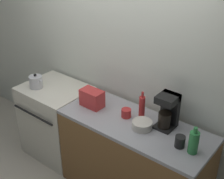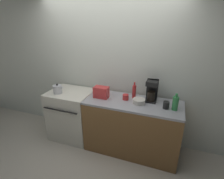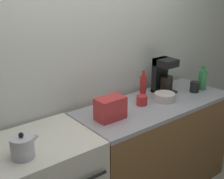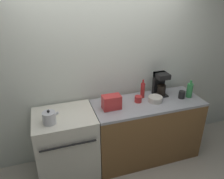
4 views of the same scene
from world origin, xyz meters
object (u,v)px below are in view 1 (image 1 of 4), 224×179
toaster (92,98)px  coffee_maker (168,110)px  bottle_green (194,142)px  cup_red (126,113)px  bowl (142,125)px  kettle (36,82)px  cup_black (180,142)px  stove (57,120)px  bottle_red (142,106)px

toaster → coffee_maker: bearing=11.9°
bottle_green → cup_red: (-0.76, 0.09, -0.06)m
bottle_green → bowl: size_ratio=1.32×
kettle → cup_black: size_ratio=1.80×
stove → bottle_green: bearing=-1.8°
cup_red → toaster: bearing=-172.1°
cup_black → kettle: bearing=-177.9°
bottle_red → bowl: bottle_red is taller
kettle → bowl: size_ratio=1.00×
bottle_green → kettle: bearing=-178.1°
bottle_red → cup_red: (-0.11, -0.11, -0.07)m
stove → toaster: size_ratio=3.85×
bottle_red → cup_black: bearing=-20.2°
cup_red → coffee_maker: bearing=15.9°
kettle → cup_black: (1.84, 0.07, -0.02)m
toaster → cup_red: (0.41, 0.06, -0.05)m
toaster → cup_red: 0.41m
stove → bowl: size_ratio=4.81×
bottle_red → coffee_maker: bearing=1.3°
cup_black → cup_red: bearing=172.1°
stove → cup_red: bearing=1.8°
cup_red → kettle: bearing=-172.6°
stove → bottle_red: bearing=6.9°
bottle_green → bowl: bearing=177.2°
stove → cup_red: (1.03, 0.03, 0.50)m
cup_black → bottle_green: bearing=0.0°
coffee_maker → toaster: bearing=-168.1°
stove → cup_black: cup_black is taller
toaster → cup_red: size_ratio=2.45×
bottle_green → bowl: (-0.53, 0.03, -0.07)m
kettle → bottle_red: bottle_red is taller
toaster → cup_black: toaster is taller
coffee_maker → cup_red: (-0.40, -0.11, -0.13)m
bottle_green → cup_black: size_ratio=2.37×
bottle_green → coffee_maker: bearing=151.4°
stove → toaster: 0.83m
bottle_green → cup_red: size_ratio=2.58×
kettle → toaster: bearing=7.1°
bowl → bottle_red: bearing=125.3°
stove → cup_red: cup_red is taller
bottle_red → bowl: bearing=-54.7°
toaster → cup_red: bearing=7.9°
stove → bowl: bowl is taller
toaster → bottle_green: bottle_green is taller
coffee_maker → bottle_green: 0.43m
bottle_green → cup_black: bottle_green is taller
kettle → bottle_green: size_ratio=0.76×
stove → bottle_red: bottle_red is taller
kettle → cup_red: (1.20, 0.16, -0.03)m
bottle_red → cup_black: size_ratio=2.57×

